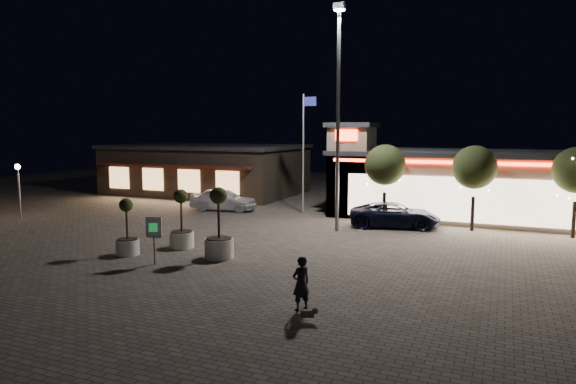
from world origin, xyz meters
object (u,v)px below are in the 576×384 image
at_px(pickup_truck, 395,215).
at_px(white_sedan, 223,199).
at_px(planter_left, 182,230).
at_px(pedestrian, 301,283).
at_px(valet_sign, 154,231).
at_px(planter_mid, 127,237).

relative_size(pickup_truck, white_sedan, 1.11).
bearing_deg(planter_left, white_sedan, 110.31).
bearing_deg(pedestrian, planter_left, -89.54).
xyz_separation_m(white_sedan, valet_sign, (4.73, -13.81, 0.63)).
xyz_separation_m(pedestrian, planter_left, (-8.45, 5.73, 0.01)).
height_order(pedestrian, planter_left, planter_left).
xyz_separation_m(planter_mid, valet_sign, (2.21, -0.92, 0.62)).
relative_size(pickup_truck, pedestrian, 2.97).
distance_m(pickup_truck, valet_sign, 14.54).
height_order(planter_mid, valet_sign, planter_mid).
bearing_deg(valet_sign, planter_mid, 157.42).
distance_m(pedestrian, planter_left, 10.21).
distance_m(white_sedan, pedestrian, 20.64).
relative_size(pedestrian, planter_mid, 0.67).
relative_size(pedestrian, planter_left, 0.61).
relative_size(pedestrian, valet_sign, 0.85).
height_order(pickup_truck, valet_sign, valet_sign).
distance_m(white_sedan, planter_mid, 13.14).
bearing_deg(white_sedan, pickup_truck, -104.40).
height_order(white_sedan, valet_sign, valet_sign).
bearing_deg(planter_mid, pedestrian, -19.90).
bearing_deg(valet_sign, planter_left, 103.84).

